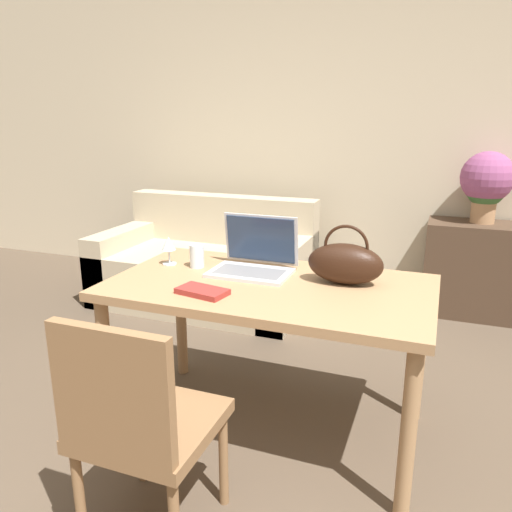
% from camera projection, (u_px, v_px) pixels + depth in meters
% --- Properties ---
extents(wall_back, '(10.00, 0.06, 2.70)m').
position_uv_depth(wall_back, '(369.00, 131.00, 4.01)').
color(wall_back, beige).
rests_on(wall_back, ground_plane).
extents(dining_table, '(1.43, 0.80, 0.74)m').
position_uv_depth(dining_table, '(269.00, 301.00, 2.25)').
color(dining_table, '#A87F56').
rests_on(dining_table, ground_plane).
extents(chair, '(0.44, 0.44, 0.87)m').
position_uv_depth(chair, '(139.00, 420.00, 1.66)').
color(chair, olive).
rests_on(chair, ground_plane).
extents(couch, '(1.64, 0.95, 0.82)m').
position_uv_depth(couch, '(207.00, 267.00, 4.05)').
color(couch, '#C1B293').
rests_on(couch, ground_plane).
extents(sideboard, '(1.22, 0.40, 0.71)m').
position_uv_depth(sideboard, '(512.00, 273.00, 3.66)').
color(sideboard, '#4C3828').
rests_on(sideboard, ground_plane).
extents(laptop, '(0.38, 0.29, 0.26)m').
position_uv_depth(laptop, '(255.00, 257.00, 2.39)').
color(laptop, silver).
rests_on(laptop, dining_table).
extents(drinking_glass, '(0.07, 0.07, 0.11)m').
position_uv_depth(drinking_glass, '(197.00, 256.00, 2.45)').
color(drinking_glass, silver).
rests_on(drinking_glass, dining_table).
extents(wine_glass, '(0.07, 0.07, 0.14)m').
position_uv_depth(wine_glass, '(169.00, 245.00, 2.49)').
color(wine_glass, silver).
rests_on(wine_glass, dining_table).
extents(handbag, '(0.33, 0.16, 0.27)m').
position_uv_depth(handbag, '(345.00, 263.00, 2.20)').
color(handbag, black).
rests_on(handbag, dining_table).
extents(flower_vase, '(0.37, 0.37, 0.52)m').
position_uv_depth(flower_vase, '(487.00, 182.00, 3.59)').
color(flower_vase, tan).
rests_on(flower_vase, sideboard).
extents(book, '(0.23, 0.15, 0.02)m').
position_uv_depth(book, '(202.00, 291.00, 2.09)').
color(book, maroon).
rests_on(book, dining_table).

